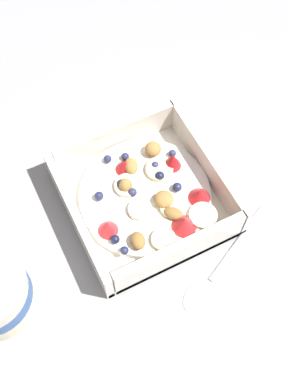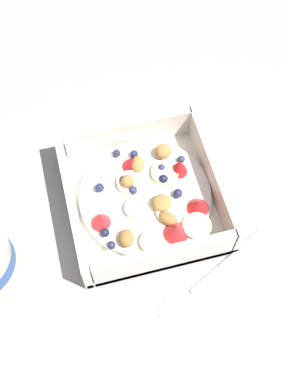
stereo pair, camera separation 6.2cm
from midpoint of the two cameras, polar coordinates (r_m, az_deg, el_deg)
name	(u,v)px [view 1 (the left image)]	position (r m, az deg, el deg)	size (l,w,h in m)	color
ground_plane	(141,195)	(0.65, -3.06, -0.57)	(2.40, 2.40, 0.00)	#9E9EA3
fruit_bowl	(146,197)	(0.62, -2.61, -0.80)	(0.20, 0.20, 0.06)	white
spoon	(212,278)	(0.60, 5.12, -10.45)	(0.09, 0.16, 0.01)	silver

